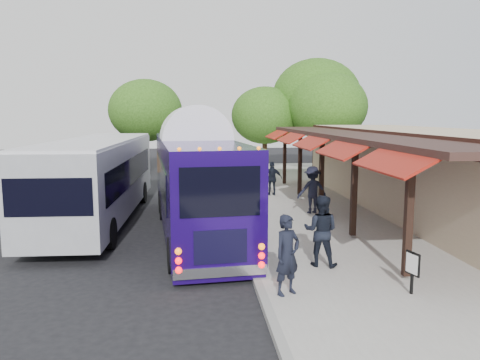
# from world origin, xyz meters

# --- Properties ---
(ground) EXTENTS (90.00, 90.00, 0.00)m
(ground) POSITION_xyz_m (0.00, 0.00, 0.00)
(ground) COLOR black
(ground) RESTS_ON ground
(sidewalk) EXTENTS (10.00, 40.00, 0.15)m
(sidewalk) POSITION_xyz_m (5.00, 4.00, 0.07)
(sidewalk) COLOR #9E9B93
(sidewalk) RESTS_ON ground
(curb) EXTENTS (0.20, 40.00, 0.16)m
(curb) POSITION_xyz_m (0.05, 4.00, 0.07)
(curb) COLOR gray
(curb) RESTS_ON ground
(station_shelter) EXTENTS (8.15, 20.00, 3.60)m
(station_shelter) POSITION_xyz_m (8.38, 4.00, 1.85)
(station_shelter) COLOR tan
(station_shelter) RESTS_ON ground
(coach_bus) EXTENTS (3.55, 11.52, 3.63)m
(coach_bus) POSITION_xyz_m (-1.45, 1.83, 1.95)
(coach_bus) COLOR #1A064F
(coach_bus) RESTS_ON ground
(city_bus) EXTENTS (2.94, 12.23, 3.27)m
(city_bus) POSITION_xyz_m (-5.30, 4.17, 1.81)
(city_bus) COLOR gray
(city_bus) RESTS_ON ground
(ped_a) EXTENTS (0.81, 0.72, 1.85)m
(ped_a) POSITION_xyz_m (0.60, -4.72, 1.08)
(ped_a) COLOR black
(ped_a) RESTS_ON sidewalk
(ped_b) EXTENTS (1.16, 1.05, 1.94)m
(ped_b) POSITION_xyz_m (1.91, -2.78, 1.12)
(ped_b) COLOR black
(ped_b) RESTS_ON sidewalk
(ped_c) EXTENTS (1.03, 0.47, 1.72)m
(ped_c) POSITION_xyz_m (2.47, 8.48, 1.01)
(ped_c) COLOR black
(ped_c) RESTS_ON sidewalk
(ped_d) EXTENTS (1.35, 0.89, 1.96)m
(ped_d) POSITION_xyz_m (3.40, 4.00, 1.13)
(ped_d) COLOR black
(ped_d) RESTS_ON sidewalk
(sign_board) EXTENTS (0.15, 0.44, 0.99)m
(sign_board) POSITION_xyz_m (3.45, -5.00, 0.82)
(sign_board) COLOR black
(sign_board) RESTS_ON sidewalk
(tree_left) EXTENTS (4.89, 4.89, 6.27)m
(tree_left) POSITION_xyz_m (3.67, 19.05, 4.18)
(tree_left) COLOR #382314
(tree_left) RESTS_ON ground
(tree_mid) EXTENTS (6.50, 6.50, 8.33)m
(tree_mid) POSITION_xyz_m (7.54, 19.39, 5.56)
(tree_mid) COLOR #382314
(tree_mid) RESTS_ON ground
(tree_right) EXTENTS (5.62, 5.62, 7.19)m
(tree_right) POSITION_xyz_m (7.84, 17.53, 4.80)
(tree_right) COLOR #382314
(tree_right) RESTS_ON ground
(tree_far) EXTENTS (5.31, 5.31, 6.80)m
(tree_far) POSITION_xyz_m (-4.97, 19.94, 4.53)
(tree_far) COLOR #382314
(tree_far) RESTS_ON ground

